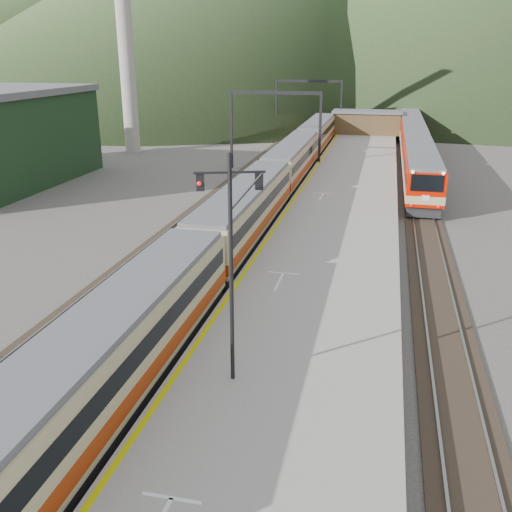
# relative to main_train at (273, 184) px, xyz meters

# --- Properties ---
(track_main) EXTENTS (2.60, 200.00, 0.23)m
(track_main) POSITION_rel_main_train_xyz_m (0.00, 0.17, -1.80)
(track_main) COLOR black
(track_main) RESTS_ON ground
(track_far) EXTENTS (2.60, 200.00, 0.23)m
(track_far) POSITION_rel_main_train_xyz_m (-5.00, 0.17, -1.80)
(track_far) COLOR black
(track_far) RESTS_ON ground
(track_second) EXTENTS (2.60, 200.00, 0.23)m
(track_second) POSITION_rel_main_train_xyz_m (11.50, 0.17, -1.80)
(track_second) COLOR black
(track_second) RESTS_ON ground
(platform) EXTENTS (8.00, 100.00, 1.00)m
(platform) POSITION_rel_main_train_xyz_m (5.60, -1.83, -1.37)
(platform) COLOR gray
(platform) RESTS_ON ground
(gantry_near) EXTENTS (9.55, 0.25, 8.00)m
(gantry_near) POSITION_rel_main_train_xyz_m (-2.85, 15.17, 3.71)
(gantry_near) COLOR black
(gantry_near) RESTS_ON ground
(gantry_far) EXTENTS (9.55, 0.25, 8.00)m
(gantry_far) POSITION_rel_main_train_xyz_m (-2.85, 40.17, 3.71)
(gantry_far) COLOR black
(gantry_far) RESTS_ON ground
(smokestack) EXTENTS (1.80, 1.80, 30.00)m
(smokestack) POSITION_rel_main_train_xyz_m (-22.00, 22.17, 13.13)
(smokestack) COLOR #9E998E
(smokestack) RESTS_ON ground
(station_shed) EXTENTS (9.40, 4.40, 3.10)m
(station_shed) POSITION_rel_main_train_xyz_m (5.60, 38.17, 0.70)
(station_shed) COLOR #4D3D23
(station_shed) RESTS_ON platform
(hill_d) EXTENTS (200.00, 200.00, 55.00)m
(hill_d) POSITION_rel_main_train_xyz_m (-120.00, 200.17, 25.63)
(hill_d) COLOR #2D4324
(hill_d) RESTS_ON ground
(main_train) EXTENTS (2.69, 73.85, 3.28)m
(main_train) POSITION_rel_main_train_xyz_m (0.00, 0.00, 0.00)
(main_train) COLOR tan
(main_train) RESTS_ON track_main
(second_train) EXTENTS (2.77, 56.80, 3.38)m
(second_train) POSITION_rel_main_train_xyz_m (11.50, 26.80, 0.05)
(second_train) COLOR red
(second_train) RESTS_ON track_second
(signal_mast) EXTENTS (2.11, 0.82, 7.80)m
(signal_mast) POSITION_rel_main_train_xyz_m (3.86, -26.82, 3.84)
(signal_mast) COLOR black
(signal_mast) RESTS_ON platform
(short_signal_b) EXTENTS (0.25, 0.21, 2.27)m
(short_signal_b) POSITION_rel_main_train_xyz_m (-2.15, -7.39, -0.41)
(short_signal_b) COLOR black
(short_signal_b) RESTS_ON ground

